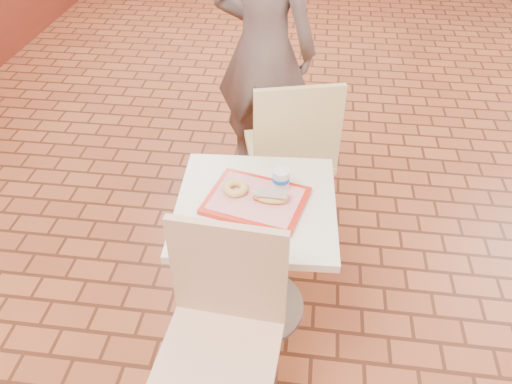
# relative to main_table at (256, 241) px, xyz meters

# --- Properties ---
(wainscot_band) EXTENTS (8.00, 10.00, 1.00)m
(wainscot_band) POSITION_rel_main_table_xyz_m (1.17, 0.84, 0.01)
(wainscot_band) COLOR maroon
(wainscot_band) RESTS_ON ground
(main_table) EXTENTS (0.69, 0.69, 0.72)m
(main_table) POSITION_rel_main_table_xyz_m (0.00, 0.00, 0.00)
(main_table) COLOR beige
(main_table) RESTS_ON ground
(chair_main_front) EXTENTS (0.47, 0.47, 0.96)m
(chair_main_front) POSITION_rel_main_table_xyz_m (-0.06, -0.52, 0.05)
(chair_main_front) COLOR tan
(chair_main_front) RESTS_ON ground
(chair_main_back) EXTENTS (0.56, 0.56, 0.99)m
(chair_main_back) POSITION_rel_main_table_xyz_m (0.11, 0.68, 0.07)
(chair_main_back) COLOR #DECD85
(chair_main_back) RESTS_ON ground
(customer) EXTENTS (0.72, 0.55, 1.76)m
(customer) POSITION_rel_main_table_xyz_m (-0.11, 1.21, 0.39)
(customer) COLOR brown
(customer) RESTS_ON ground
(serving_tray) EXTENTS (0.41, 0.32, 0.03)m
(serving_tray) POSITION_rel_main_table_xyz_m (0.00, 0.00, 0.25)
(serving_tray) COLOR red
(serving_tray) RESTS_ON main_table
(ring_donut) EXTENTS (0.12, 0.12, 0.03)m
(ring_donut) POSITION_rel_main_table_xyz_m (-0.09, 0.04, 0.28)
(ring_donut) COLOR gold
(ring_donut) RESTS_ON serving_tray
(long_john_donut) EXTENTS (0.16, 0.08, 0.05)m
(long_john_donut) POSITION_rel_main_table_xyz_m (0.06, -0.01, 0.28)
(long_john_donut) COLOR gold
(long_john_donut) RESTS_ON serving_tray
(paper_cup) EXTENTS (0.08, 0.08, 0.09)m
(paper_cup) POSITION_rel_main_table_xyz_m (0.10, 0.08, 0.31)
(paper_cup) COLOR silver
(paper_cup) RESTS_ON serving_tray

